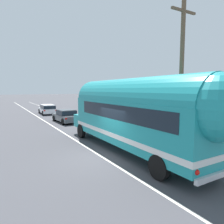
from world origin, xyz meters
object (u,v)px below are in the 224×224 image
(utility_pole, at_px, (181,73))
(painted_bus, at_px, (136,112))
(car_second, at_px, (47,109))
(car_lead, at_px, (66,115))

(utility_pole, xyz_separation_m, painted_bus, (-2.48, 0.81, -2.12))
(painted_bus, relative_size, car_second, 2.78)
(utility_pole, relative_size, car_second, 1.88)
(utility_pole, relative_size, painted_bus, 0.68)
(utility_pole, distance_m, painted_bus, 3.36)
(utility_pole, height_order, car_second, utility_pole)
(painted_bus, height_order, car_second, painted_bus)
(utility_pole, bearing_deg, car_second, 96.61)
(car_lead, bearing_deg, utility_pole, -79.49)
(utility_pole, bearing_deg, painted_bus, 161.88)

